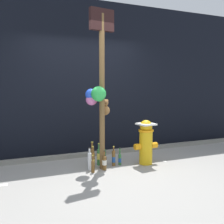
{
  "coord_description": "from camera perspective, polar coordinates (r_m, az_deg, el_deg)",
  "views": [
    {
      "loc": [
        -1.61,
        -3.95,
        1.43
      ],
      "look_at": [
        0.13,
        0.22,
        0.99
      ],
      "focal_mm": 41.67,
      "sensor_mm": 36.0,
      "label": 1
    }
  ],
  "objects": [
    {
      "name": "ground_plane",
      "position": [
        4.5,
        -0.41,
        -12.93
      ],
      "size": [
        14.0,
        14.0,
        0.0
      ],
      "primitive_type": "plane",
      "color": "gray"
    },
    {
      "name": "building_wall",
      "position": [
        5.72,
        -6.29,
        7.6
      ],
      "size": [
        10.0,
        0.2,
        3.26
      ],
      "color": "black",
      "rests_on": "ground_plane"
    },
    {
      "name": "curb_strip",
      "position": [
        5.46,
        -4.76,
        -9.15
      ],
      "size": [
        8.0,
        0.12,
        0.08
      ],
      "primitive_type": "cube",
      "color": "slate",
      "rests_on": "ground_plane"
    },
    {
      "name": "memorial_post",
      "position": [
        4.44,
        -2.84,
        6.22
      ],
      "size": [
        0.48,
        0.47,
        2.71
      ],
      "color": "brown",
      "rests_on": "ground_plane"
    },
    {
      "name": "fire_hydrant",
      "position": [
        4.85,
        7.45,
        -6.34
      ],
      "size": [
        0.46,
        0.32,
        0.82
      ],
      "color": "gold",
      "rests_on": "ground_plane"
    },
    {
      "name": "bottle_0",
      "position": [
        4.81,
        -2.91,
        -9.63
      ],
      "size": [
        0.07,
        0.07,
        0.4
      ],
      "color": "#337038",
      "rests_on": "ground_plane"
    },
    {
      "name": "bottle_1",
      "position": [
        4.76,
        0.36,
        -10.05
      ],
      "size": [
        0.06,
        0.06,
        0.36
      ],
      "color": "brown",
      "rests_on": "ground_plane"
    },
    {
      "name": "bottle_2",
      "position": [
        4.85,
        -4.36,
        -9.56
      ],
      "size": [
        0.08,
        0.08,
        0.42
      ],
      "color": "brown",
      "rests_on": "ground_plane"
    },
    {
      "name": "bottle_3",
      "position": [
        4.54,
        -1.68,
        -10.96
      ],
      "size": [
        0.08,
        0.08,
        0.34
      ],
      "color": "brown",
      "rests_on": "ground_plane"
    },
    {
      "name": "bottle_4",
      "position": [
        4.43,
        -4.22,
        -11.68
      ],
      "size": [
        0.06,
        0.06,
        0.3
      ],
      "color": "brown",
      "rests_on": "ground_plane"
    },
    {
      "name": "bottle_5",
      "position": [
        4.62,
        -4.18,
        -10.47
      ],
      "size": [
        0.06,
        0.06,
        0.4
      ],
      "color": "brown",
      "rests_on": "ground_plane"
    },
    {
      "name": "bottle_6",
      "position": [
        4.82,
        1.72,
        -10.19
      ],
      "size": [
        0.06,
        0.06,
        0.32
      ],
      "color": "#337038",
      "rests_on": "ground_plane"
    },
    {
      "name": "bottle_7",
      "position": [
        4.81,
        -1.79,
        -9.61
      ],
      "size": [
        0.07,
        0.07,
        0.41
      ],
      "color": "#337038",
      "rests_on": "ground_plane"
    },
    {
      "name": "bottle_8",
      "position": [
        4.54,
        -4.93,
        -10.5
      ],
      "size": [
        0.07,
        0.07,
        0.39
      ],
      "color": "silver",
      "rests_on": "ground_plane"
    },
    {
      "name": "litter_0",
      "position": [
        6.12,
        7.4,
        -7.91
      ],
      "size": [
        0.14,
        0.15,
        0.01
      ],
      "primitive_type": "cube",
      "rotation": [
        0.0,
        0.0,
        2.27
      ],
      "color": "tan",
      "rests_on": "ground_plane"
    },
    {
      "name": "litter_1",
      "position": [
        5.16,
        11.54,
        -10.57
      ],
      "size": [
        0.09,
        0.11,
        0.01
      ],
      "primitive_type": "cube",
      "rotation": [
        0.0,
        0.0,
        1.2
      ],
      "color": "silver",
      "rests_on": "ground_plane"
    },
    {
      "name": "litter_2",
      "position": [
        4.23,
        -22.85,
        -14.54
      ],
      "size": [
        0.15,
        0.11,
        0.01
      ],
      "primitive_type": "cube",
      "rotation": [
        0.0,
        0.0,
        3.02
      ],
      "color": "silver",
      "rests_on": "ground_plane"
    }
  ]
}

